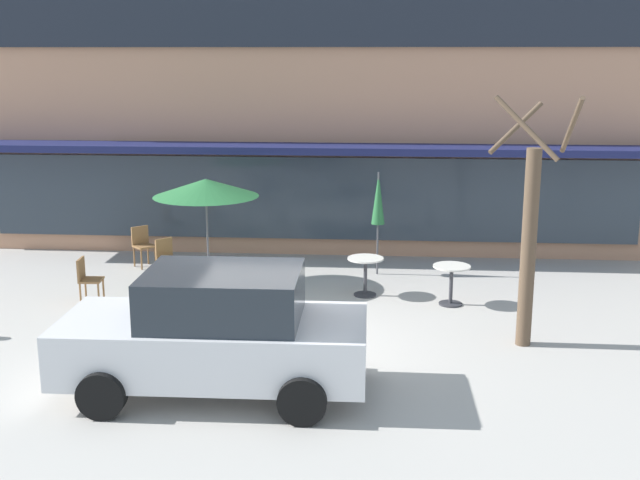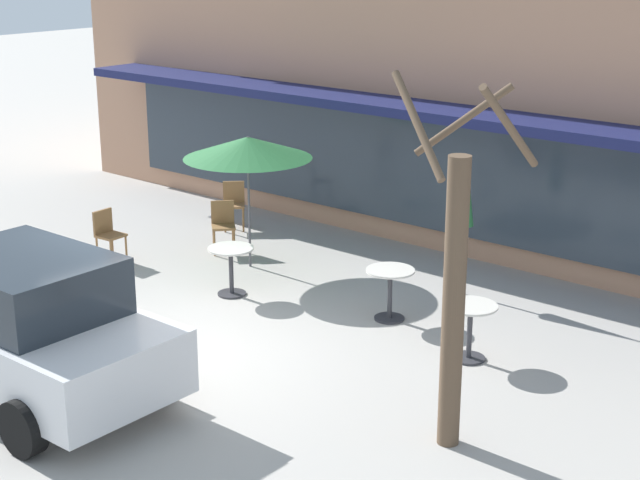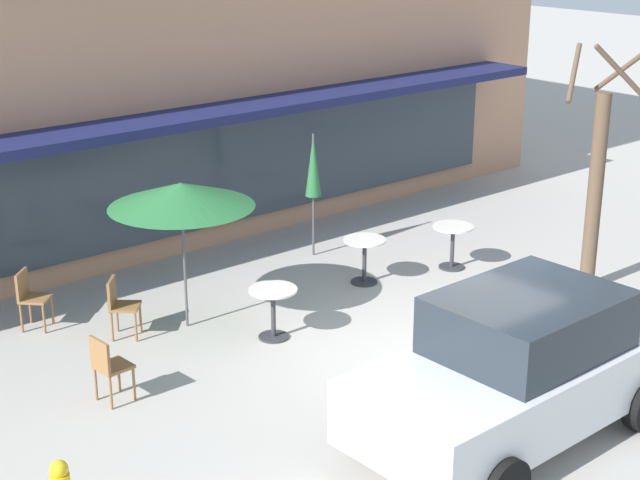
% 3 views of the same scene
% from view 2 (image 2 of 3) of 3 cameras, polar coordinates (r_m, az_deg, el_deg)
% --- Properties ---
extents(ground_plane, '(80.00, 80.00, 0.00)m').
position_cam_2_polar(ground_plane, '(13.12, -8.30, -6.70)').
color(ground_plane, '#ADA8A0').
extents(building_facade, '(18.61, 9.10, 7.35)m').
position_cam_2_polar(building_facade, '(20.05, 13.41, 12.22)').
color(building_facade, tan).
rests_on(building_facade, ground).
extents(cafe_table_near_wall, '(0.70, 0.70, 0.76)m').
position_cam_2_polar(cafe_table_near_wall, '(14.02, 4.10, -2.66)').
color(cafe_table_near_wall, '#333338').
rests_on(cafe_table_near_wall, ground).
extents(cafe_table_streetside, '(0.70, 0.70, 0.76)m').
position_cam_2_polar(cafe_table_streetside, '(15.01, -5.20, -1.33)').
color(cafe_table_streetside, '#333338').
rests_on(cafe_table_streetside, ground).
extents(cafe_table_by_tree, '(0.70, 0.70, 0.76)m').
position_cam_2_polar(cafe_table_by_tree, '(12.84, 8.72, -4.76)').
color(cafe_table_by_tree, '#333338').
rests_on(cafe_table_by_tree, ground).
extents(patio_umbrella_green_folded, '(2.10, 2.10, 2.20)m').
position_cam_2_polar(patio_umbrella_green_folded, '(15.89, -4.23, 5.39)').
color(patio_umbrella_green_folded, '#4C4C51').
rests_on(patio_umbrella_green_folded, ground).
extents(patio_umbrella_cream_folded, '(0.28, 0.28, 2.20)m').
position_cam_2_polar(patio_umbrella_cream_folded, '(14.83, 8.47, 2.81)').
color(patio_umbrella_cream_folded, '#4C4C51').
rests_on(patio_umbrella_cream_folded, ground).
extents(cafe_chair_0, '(0.56, 0.56, 0.89)m').
position_cam_2_polar(cafe_chair_0, '(17.10, -5.66, 1.03)').
color(cafe_chair_0, olive).
rests_on(cafe_chair_0, ground).
extents(cafe_chair_1, '(0.57, 0.57, 0.89)m').
position_cam_2_polar(cafe_chair_1, '(18.44, -5.03, 2.25)').
color(cafe_chair_1, olive).
rests_on(cafe_chair_1, ground).
extents(cafe_chair_2, '(0.43, 0.43, 0.89)m').
position_cam_2_polar(cafe_chair_2, '(16.86, -12.26, 0.48)').
color(cafe_chair_2, olive).
rests_on(cafe_chair_2, ground).
extents(parked_sedan, '(4.22, 2.06, 1.76)m').
position_cam_2_polar(parked_sedan, '(12.18, -16.97, -4.74)').
color(parked_sedan, silver).
rests_on(parked_sedan, ground).
extents(street_tree, '(1.28, 1.40, 4.03)m').
position_cam_2_polar(street_tree, '(10.25, 7.85, -2.61)').
color(street_tree, brown).
rests_on(street_tree, ground).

